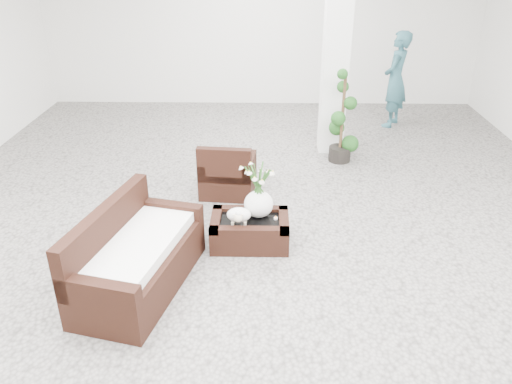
{
  "coord_description": "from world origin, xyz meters",
  "views": [
    {
      "loc": [
        0.1,
        -5.3,
        3.23
      ],
      "look_at": [
        0.0,
        -0.1,
        0.62
      ],
      "focal_mm": 35.55,
      "sensor_mm": 36.0,
      "label": 1
    }
  ],
  "objects_px": {
    "topiary": "(342,117)",
    "loveseat": "(138,250)",
    "armchair": "(228,167)",
    "coffee_table": "(250,232)"
  },
  "relations": [
    {
      "from": "armchair",
      "to": "loveseat",
      "type": "bearing_deg",
      "value": 76.36
    },
    {
      "from": "loveseat",
      "to": "topiary",
      "type": "height_order",
      "value": "topiary"
    },
    {
      "from": "topiary",
      "to": "loveseat",
      "type": "bearing_deg",
      "value": -126.26
    },
    {
      "from": "armchair",
      "to": "coffee_table",
      "type": "bearing_deg",
      "value": 109.51
    },
    {
      "from": "coffee_table",
      "to": "armchair",
      "type": "distance_m",
      "value": 1.41
    },
    {
      "from": "armchair",
      "to": "topiary",
      "type": "bearing_deg",
      "value": -140.68
    },
    {
      "from": "armchair",
      "to": "loveseat",
      "type": "xyz_separation_m",
      "value": [
        -0.75,
        -2.19,
        0.05
      ]
    },
    {
      "from": "coffee_table",
      "to": "topiary",
      "type": "height_order",
      "value": "topiary"
    },
    {
      "from": "armchair",
      "to": "loveseat",
      "type": "distance_m",
      "value": 2.32
    },
    {
      "from": "coffee_table",
      "to": "loveseat",
      "type": "distance_m",
      "value": 1.41
    }
  ]
}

